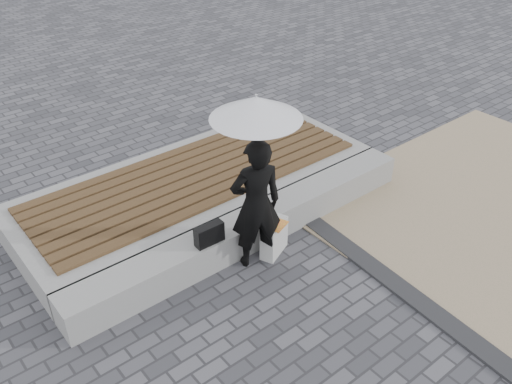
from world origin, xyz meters
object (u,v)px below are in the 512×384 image
Objects in this scene: parasol at (256,108)px; handbag at (209,234)px; woman at (256,205)px; canvas_tote at (274,238)px; seating_ledge at (250,228)px.

handbag is (-0.51, 0.22, -1.50)m from parasol.
canvas_tote is (0.27, -0.01, -0.61)m from woman.
seating_ledge is at bearing -98.83° from woman.
handbag is (-0.51, 0.22, -0.30)m from woman.
seating_ledge is at bearing 60.91° from parasol.
handbag is at bearing -2.89° from woman.
parasol reaches higher than woman.
parasol reaches higher than handbag.
parasol is (-0.00, 0.00, 1.20)m from woman.
woman is at bearing -21.83° from handbag.
seating_ledge is 1.87m from parasol.
woman is 4.73× the size of handbag.
woman reaches higher than handbag.
canvas_tote is (0.79, -0.23, -0.30)m from handbag.
handbag is at bearing 156.85° from parasol.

